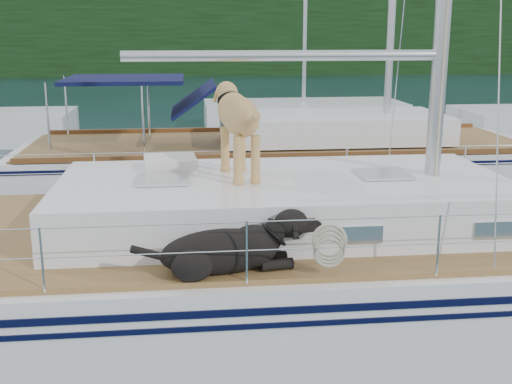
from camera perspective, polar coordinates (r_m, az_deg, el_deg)
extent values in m
plane|color=black|center=(8.02, -3.47, -11.61)|extent=(120.00, 120.00, 0.00)
cube|color=black|center=(52.22, -6.12, 13.57)|extent=(90.00, 3.00, 6.00)
cube|color=#595147|center=(53.49, -6.06, 11.01)|extent=(92.00, 1.00, 1.20)
cube|color=white|center=(7.81, -3.52, -8.31)|extent=(12.00, 3.80, 1.40)
cube|color=olive|center=(7.56, -3.61, -3.19)|extent=(11.52, 3.50, 0.06)
cube|color=white|center=(7.55, 2.43, -0.79)|extent=(5.20, 2.50, 0.55)
cylinder|color=silver|center=(7.30, 2.57, 12.02)|extent=(3.60, 0.12, 0.12)
cylinder|color=silver|center=(5.72, -2.84, -2.75)|extent=(10.56, 0.01, 0.01)
cylinder|color=silver|center=(9.12, -4.20, 3.63)|extent=(10.56, 0.01, 0.01)
cube|color=blue|center=(9.12, -11.60, -0.09)|extent=(0.66, 0.52, 0.05)
cube|color=silver|center=(7.99, -7.62, 2.55)|extent=(0.67, 0.57, 0.16)
torus|color=beige|center=(5.92, 6.55, -4.27)|extent=(0.43, 0.19, 0.42)
cube|color=white|center=(14.07, 1.94, 1.72)|extent=(11.00, 3.50, 1.30)
cube|color=olive|center=(13.95, 1.96, 4.33)|extent=(10.56, 3.29, 0.06)
cube|color=white|center=(14.11, 6.82, 5.79)|extent=(4.80, 2.30, 0.55)
cube|color=#0D1039|center=(13.69, -11.57, 9.77)|extent=(2.40, 2.30, 0.08)
cube|color=white|center=(23.81, 4.23, 6.70)|extent=(7.20, 3.00, 1.10)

